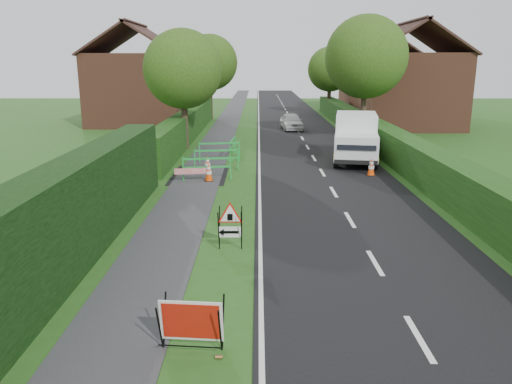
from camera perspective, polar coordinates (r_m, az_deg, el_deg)
name	(u,v)px	position (r m, az deg, el deg)	size (l,w,h in m)	color
ground	(276,280)	(11.62, 2.30, -10.05)	(120.00, 120.00, 0.00)	#244E16
road_surface	(290,117)	(45.91, 3.91, 8.50)	(6.00, 90.00, 0.02)	black
footpath	(230,117)	(45.89, -3.04, 8.51)	(2.00, 90.00, 0.02)	#2D2D30
hedge_west_near	(59,280)	(12.49, -21.63, -9.33)	(1.10, 18.00, 2.50)	black
hedge_west_far	(188,139)	(33.23, -7.75, 6.07)	(1.00, 24.00, 1.80)	#14380F
hedge_east	(386,155)	(27.87, 14.63, 4.10)	(1.20, 50.00, 1.50)	#14380F
house_west	(138,88)	(41.72, -13.33, 11.53)	(7.50, 7.40, 7.88)	brown
house_east_a	(408,89)	(40.26, 17.03, 11.19)	(7.50, 7.40, 7.88)	brown
house_east_b	(378,82)	(54.04, 13.82, 12.11)	(7.50, 7.40, 7.88)	brown
tree_nw	(183,69)	(28.87, -8.35, 13.72)	(4.40, 4.40, 6.70)	#2D2116
tree_ne	(366,57)	(33.27, 12.47, 14.83)	(5.20, 5.20, 7.79)	#2D2116
tree_fw	(210,63)	(44.75, -5.31, 14.51)	(4.80, 4.80, 7.24)	#2D2116
tree_fe	(330,69)	(49.04, 8.45, 13.71)	(4.20, 4.20, 6.33)	#2D2116
red_rect_sign	(191,322)	(8.91, -7.41, -14.51)	(1.13, 0.74, 0.92)	black
triangle_sign	(229,222)	(13.16, -3.13, -3.46)	(0.76, 0.76, 1.11)	black
works_van	(356,137)	(25.58, 11.33, 6.20)	(2.84, 5.37, 2.33)	silver
traffic_cone_0	(371,167)	(22.52, 13.04, 2.80)	(0.38, 0.38, 0.79)	black
traffic_cone_1	(369,156)	(25.06, 12.76, 3.99)	(0.38, 0.38, 0.79)	black
traffic_cone_2	(351,148)	(27.20, 10.82, 4.91)	(0.38, 0.38, 0.79)	black
traffic_cone_3	(209,172)	(21.00, -5.42, 2.28)	(0.38, 0.38, 0.79)	black
traffic_cone_4	(207,164)	(22.62, -5.57, 3.17)	(0.38, 0.38, 0.79)	black
ped_barrier_0	(207,165)	(21.21, -5.63, 3.06)	(2.09, 0.68, 1.00)	green
ped_barrier_1	(216,157)	(23.12, -4.55, 4.04)	(2.09, 0.60, 1.00)	green
ped_barrier_2	(219,149)	(25.20, -4.20, 4.92)	(2.09, 0.65, 1.00)	green
ped_barrier_3	(233,145)	(26.32, -2.65, 5.36)	(0.53, 2.08, 1.00)	green
redwhite_plank	(193,182)	(21.09, -7.24, 1.19)	(1.50, 0.04, 0.25)	red
litter_can	(219,359)	(8.89, -4.26, -18.48)	(0.07, 0.07, 0.12)	#BF7F4C
hatchback_car	(291,121)	(37.39, 4.07, 8.05)	(1.44, 3.58, 1.22)	silver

